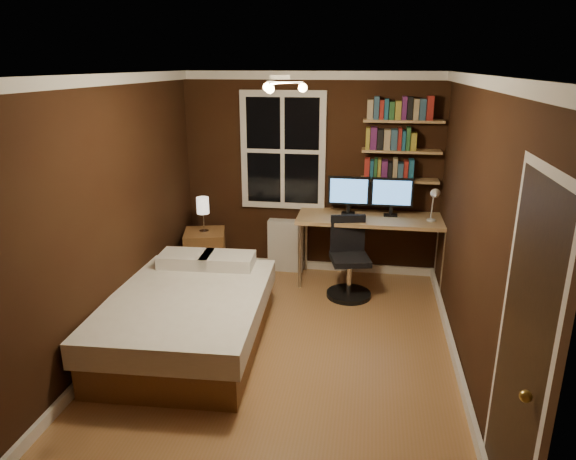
# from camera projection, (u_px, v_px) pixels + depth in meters

# --- Properties ---
(floor) EXTENTS (4.20, 4.20, 0.00)m
(floor) POSITION_uv_depth(u_px,v_px,m) (283.00, 351.00, 4.84)
(floor) COLOR olive
(floor) RESTS_ON ground
(wall_back) EXTENTS (3.20, 0.04, 2.50)m
(wall_back) POSITION_uv_depth(u_px,v_px,m) (311.00, 175.00, 6.42)
(wall_back) COLOR black
(wall_back) RESTS_ON ground
(wall_left) EXTENTS (0.04, 4.20, 2.50)m
(wall_left) POSITION_uv_depth(u_px,v_px,m) (111.00, 216.00, 4.70)
(wall_left) COLOR black
(wall_left) RESTS_ON ground
(wall_right) EXTENTS (0.04, 4.20, 2.50)m
(wall_right) POSITION_uv_depth(u_px,v_px,m) (474.00, 234.00, 4.21)
(wall_right) COLOR black
(wall_right) RESTS_ON ground
(ceiling) EXTENTS (3.20, 4.20, 0.02)m
(ceiling) POSITION_uv_depth(u_px,v_px,m) (282.00, 74.00, 4.07)
(ceiling) COLOR white
(ceiling) RESTS_ON wall_back
(window) EXTENTS (1.06, 0.06, 1.46)m
(window) POSITION_uv_depth(u_px,v_px,m) (283.00, 151.00, 6.35)
(window) COLOR white
(window) RESTS_ON wall_back
(door) EXTENTS (0.03, 0.82, 2.05)m
(door) POSITION_uv_depth(u_px,v_px,m) (519.00, 360.00, 2.83)
(door) COLOR black
(door) RESTS_ON ground
(door_knob) EXTENTS (0.06, 0.06, 0.06)m
(door_knob) POSITION_uv_depth(u_px,v_px,m) (526.00, 396.00, 2.56)
(door_knob) COLOR gold
(door_knob) RESTS_ON door
(ceiling_fixture) EXTENTS (0.44, 0.44, 0.18)m
(ceiling_fixture) POSITION_uv_depth(u_px,v_px,m) (280.00, 88.00, 4.00)
(ceiling_fixture) COLOR beige
(ceiling_fixture) RESTS_ON ceiling
(bookshelf_lower) EXTENTS (0.92, 0.22, 0.03)m
(bookshelf_lower) POSITION_uv_depth(u_px,v_px,m) (399.00, 180.00, 6.15)
(bookshelf_lower) COLOR tan
(bookshelf_lower) RESTS_ON wall_back
(books_row_lower) EXTENTS (0.60, 0.16, 0.23)m
(books_row_lower) POSITION_uv_depth(u_px,v_px,m) (400.00, 169.00, 6.11)
(books_row_lower) COLOR maroon
(books_row_lower) RESTS_ON bookshelf_lower
(bookshelf_middle) EXTENTS (0.92, 0.22, 0.03)m
(bookshelf_middle) POSITION_uv_depth(u_px,v_px,m) (401.00, 151.00, 6.04)
(bookshelf_middle) COLOR tan
(bookshelf_middle) RESTS_ON wall_back
(books_row_middle) EXTENTS (0.54, 0.16, 0.23)m
(books_row_middle) POSITION_uv_depth(u_px,v_px,m) (402.00, 140.00, 6.00)
(books_row_middle) COLOR #185370
(books_row_middle) RESTS_ON bookshelf_middle
(bookshelf_upper) EXTENTS (0.92, 0.22, 0.03)m
(bookshelf_upper) POSITION_uv_depth(u_px,v_px,m) (403.00, 121.00, 5.93)
(bookshelf_upper) COLOR tan
(bookshelf_upper) RESTS_ON wall_back
(books_row_upper) EXTENTS (0.66, 0.16, 0.23)m
(books_row_upper) POSITION_uv_depth(u_px,v_px,m) (404.00, 109.00, 5.89)
(books_row_upper) COLOR #245429
(books_row_upper) RESTS_ON bookshelf_upper
(bed) EXTENTS (1.50, 2.01, 0.66)m
(bed) POSITION_uv_depth(u_px,v_px,m) (189.00, 317.00, 4.88)
(bed) COLOR brown
(bed) RESTS_ON ground
(nightstand) EXTENTS (0.59, 0.59, 0.61)m
(nightstand) POSITION_uv_depth(u_px,v_px,m) (205.00, 254.00, 6.42)
(nightstand) COLOR brown
(nightstand) RESTS_ON ground
(bedside_lamp) EXTENTS (0.15, 0.15, 0.43)m
(bedside_lamp) POSITION_uv_depth(u_px,v_px,m) (203.00, 215.00, 6.26)
(bedside_lamp) COLOR beige
(bedside_lamp) RESTS_ON nightstand
(radiator) EXTENTS (0.45, 0.16, 0.68)m
(radiator) POSITION_uv_depth(u_px,v_px,m) (286.00, 245.00, 6.64)
(radiator) COLOR silver
(radiator) RESTS_ON ground
(desk) EXTENTS (1.77, 0.66, 0.84)m
(desk) POSITION_uv_depth(u_px,v_px,m) (372.00, 222.00, 6.12)
(desk) COLOR tan
(desk) RESTS_ON ground
(monitor_left) EXTENTS (0.50, 0.12, 0.46)m
(monitor_left) POSITION_uv_depth(u_px,v_px,m) (349.00, 195.00, 6.16)
(monitor_left) COLOR black
(monitor_left) RESTS_ON desk
(monitor_right) EXTENTS (0.50, 0.12, 0.46)m
(monitor_right) POSITION_uv_depth(u_px,v_px,m) (392.00, 197.00, 6.08)
(monitor_right) COLOR black
(monitor_right) RESTS_ON desk
(desk_lamp) EXTENTS (0.14, 0.32, 0.44)m
(desk_lamp) POSITION_uv_depth(u_px,v_px,m) (433.00, 204.00, 5.80)
(desk_lamp) COLOR silver
(desk_lamp) RESTS_ON desk
(office_chair) EXTENTS (0.51, 0.51, 0.93)m
(office_chair) POSITION_uv_depth(u_px,v_px,m) (349.00, 267.00, 5.91)
(office_chair) COLOR black
(office_chair) RESTS_ON ground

